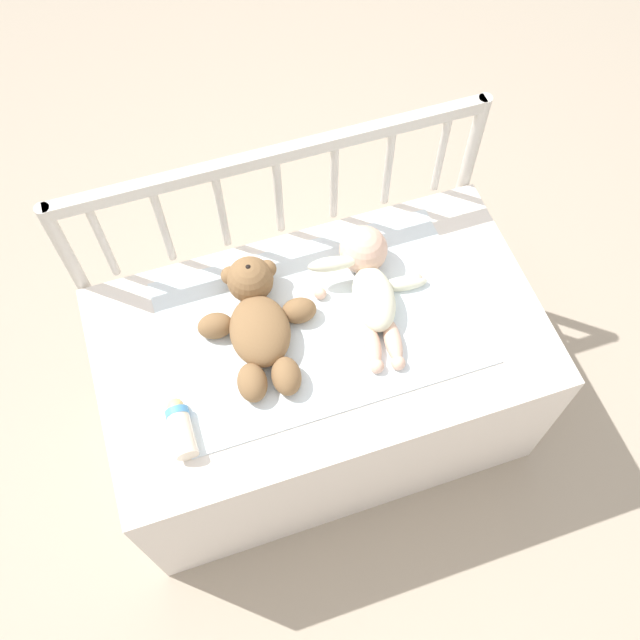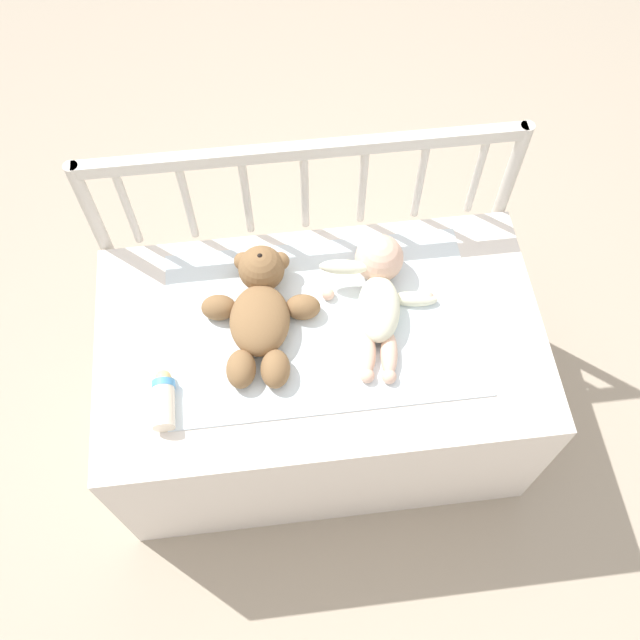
{
  "view_description": "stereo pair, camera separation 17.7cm",
  "coord_description": "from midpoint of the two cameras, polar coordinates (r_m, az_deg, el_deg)",
  "views": [
    {
      "loc": [
        -0.27,
        -0.81,
        2.14
      ],
      "look_at": [
        0.0,
        0.01,
        0.6
      ],
      "focal_mm": 40.0,
      "sensor_mm": 36.0,
      "label": 1
    },
    {
      "loc": [
        -0.1,
        -0.85,
        2.14
      ],
      "look_at": [
        0.0,
        0.01,
        0.6
      ],
      "focal_mm": 40.0,
      "sensor_mm": 36.0,
      "label": 2
    }
  ],
  "objects": [
    {
      "name": "teddy_bear",
      "position": [
        1.79,
        -7.8,
        -0.23
      ],
      "size": [
        0.31,
        0.39,
        0.12
      ],
      "color": "olive",
      "rests_on": "crib_mattress"
    },
    {
      "name": "crib_rail",
      "position": [
        1.96,
        -5.82,
        8.09
      ],
      "size": [
        1.15,
        0.04,
        0.86
      ],
      "color": "beige",
      "rests_on": "ground_plane"
    },
    {
      "name": "baby",
      "position": [
        1.84,
        1.28,
        2.93
      ],
      "size": [
        0.3,
        0.4,
        0.13
      ],
      "color": "#EAEACC",
      "rests_on": "crib_mattress"
    },
    {
      "name": "blanket",
      "position": [
        1.83,
        -2.77,
        -0.42
      ],
      "size": [
        0.8,
        0.5,
        0.01
      ],
      "color": "white",
      "rests_on": "crib_mattress"
    },
    {
      "name": "crib_mattress",
      "position": [
        2.06,
        -2.36,
        -5.0
      ],
      "size": [
        1.15,
        0.66,
        0.54
      ],
      "color": "white",
      "rests_on": "ground_plane"
    },
    {
      "name": "baby_bottle",
      "position": [
        1.73,
        -13.99,
        -8.63
      ],
      "size": [
        0.06,
        0.15,
        0.06
      ],
      "color": "#F4E5CC",
      "rests_on": "crib_mattress"
    },
    {
      "name": "ground_plane",
      "position": [
        2.31,
        -2.12,
        -7.79
      ],
      "size": [
        12.0,
        12.0,
        0.0
      ],
      "primitive_type": "plane",
      "color": "tan"
    }
  ]
}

